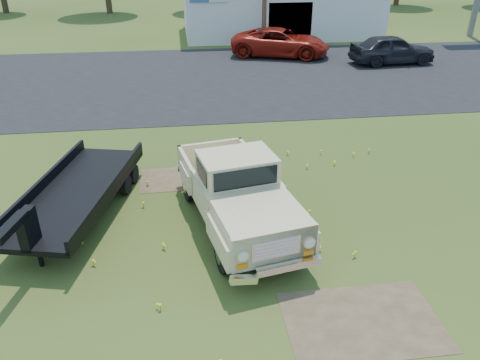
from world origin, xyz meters
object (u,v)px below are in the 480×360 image
object	(u,v)px
vintage_pickup_truck	(237,191)
red_pickup	(280,43)
dark_sedan	(392,50)
flatbed_trailer	(77,188)

from	to	relation	value
vintage_pickup_truck	red_pickup	distance (m)	19.30
vintage_pickup_truck	dark_sedan	bearing A→B (deg)	44.14
flatbed_trailer	red_pickup	bearing A→B (deg)	75.97
vintage_pickup_truck	red_pickup	xyz separation A→B (m)	(5.05, 18.63, -0.17)
red_pickup	flatbed_trailer	bearing A→B (deg)	171.24
flatbed_trailer	dark_sedan	xyz separation A→B (m)	(15.12, 14.84, 0.02)
vintage_pickup_truck	dark_sedan	world-z (taller)	vintage_pickup_truck
vintage_pickup_truck	red_pickup	size ratio (longest dim) A/B	0.92
vintage_pickup_truck	flatbed_trailer	world-z (taller)	vintage_pickup_truck
vintage_pickup_truck	flatbed_trailer	size ratio (longest dim) A/B	0.94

